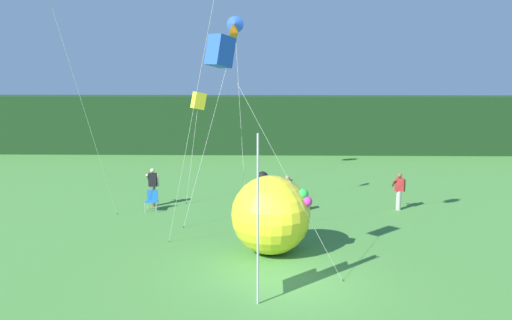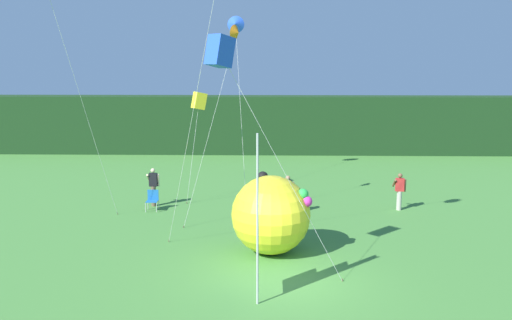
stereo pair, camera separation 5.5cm
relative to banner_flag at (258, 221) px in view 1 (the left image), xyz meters
The scene contains 12 objects.
ground_plane 2.62m from the banner_flag, 55.98° to the left, with size 120.00×120.00×0.00m, color #478438.
distant_treeline 25.31m from the banner_flag, 88.24° to the left, with size 80.00×2.40×4.04m, color #193819.
banner_flag is the anchor object (origin of this frame).
person_near_banner 11.25m from the banner_flag, 116.04° to the left, with size 0.55×0.48×1.73m.
person_mid_field 8.95m from the banner_flag, 82.99° to the left, with size 0.55×0.48×1.68m.
person_far_left 11.42m from the banner_flag, 58.13° to the left, with size 0.55×0.48×1.64m.
inflatable_balloon 3.92m from the banner_flag, 84.51° to the left, with size 2.70×2.67×2.73m.
folding_chair 10.60m from the banner_flag, 117.34° to the left, with size 0.51×0.51×0.89m.
kite_blue_delta_0 16.75m from the banner_flag, 95.52° to the left, with size 1.12×3.72×8.81m.
kite_blue_box_3 4.68m from the banner_flag, 138.60° to the left, with size 3.99×0.89×7.16m.
kite_yellow_box_4 12.37m from the banner_flag, 104.30° to the left, with size 0.92×1.65×5.05m.
kite_orange_delta_5 10.06m from the banner_flag, 97.12° to the left, with size 2.29×2.18×7.89m.
Camera 1 is at (-0.51, -15.77, 6.43)m, focal length 39.73 mm.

